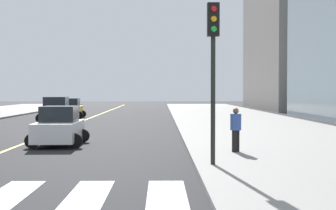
# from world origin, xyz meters

# --- Properties ---
(sidewalk_kerb_east) EXTENTS (10.00, 120.00, 0.15)m
(sidewalk_kerb_east) POSITION_xyz_m (12.20, 20.00, 0.07)
(sidewalk_kerb_east) COLOR gray
(sidewalk_kerb_east) RESTS_ON ground
(lane_divider_paint) EXTENTS (0.16, 80.00, 0.01)m
(lane_divider_paint) POSITION_xyz_m (0.00, 40.00, 0.01)
(lane_divider_paint) COLOR yellow
(lane_divider_paint) RESTS_ON ground
(parking_garage_concrete) EXTENTS (18.00, 24.00, 25.18)m
(parking_garage_concrete) POSITION_xyz_m (27.88, 59.68, 12.59)
(parking_garage_concrete) COLOR gray
(parking_garage_concrete) RESTS_ON ground
(car_yellow_nearest) EXTENTS (2.52, 3.94, 1.73)m
(car_yellow_nearest) POSITION_xyz_m (-1.66, 37.15, 0.81)
(car_yellow_nearest) COLOR gold
(car_yellow_nearest) RESTS_ON ground
(car_blue_second) EXTENTS (2.82, 4.39, 1.92)m
(car_blue_second) POSITION_xyz_m (-1.79, 31.83, 0.90)
(car_blue_second) COLOR #2D479E
(car_blue_second) RESTS_ON ground
(car_white_third) EXTENTS (2.43, 3.85, 1.71)m
(car_white_third) POSITION_xyz_m (1.71, 15.03, 0.80)
(car_white_third) COLOR silver
(car_white_third) RESTS_ON ground
(traffic_light_near_corner) EXTENTS (0.36, 0.41, 4.88)m
(traffic_light_near_corner) POSITION_xyz_m (7.74, 8.04, 3.57)
(traffic_light_near_corner) COLOR black
(traffic_light_near_corner) RESTS_ON sidewalk_kerb_east
(pedestrian_waiting_east) EXTENTS (0.40, 0.40, 1.61)m
(pedestrian_waiting_east) POSITION_xyz_m (8.90, 11.21, 1.04)
(pedestrian_waiting_east) COLOR black
(pedestrian_waiting_east) RESTS_ON sidewalk_kerb_east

